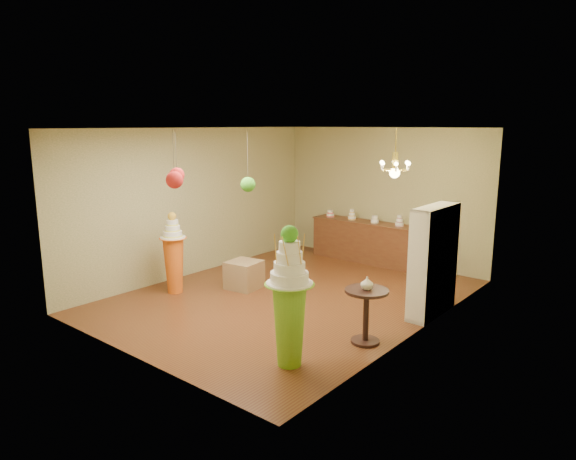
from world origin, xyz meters
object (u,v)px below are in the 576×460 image
Objects in this scene: pedestal_orange at (174,259)px; round_table at (366,308)px; pedestal_green at (289,307)px; sideboard at (374,242)px.

pedestal_orange is 3.92m from round_table.
pedestal_green is 2.32× the size of round_table.
sideboard is at bearing 66.54° from pedestal_orange.
pedestal_green is 1.32m from round_table.
sideboard is 3.82× the size of round_table.
sideboard is at bearing 108.49° from pedestal_green.
pedestal_green is at bearing -14.73° from pedestal_orange.
pedestal_orange is 1.90× the size of round_table.
round_table is (2.10, -3.85, 0.04)m from sideboard.
pedestal_green is 1.22× the size of pedestal_orange.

